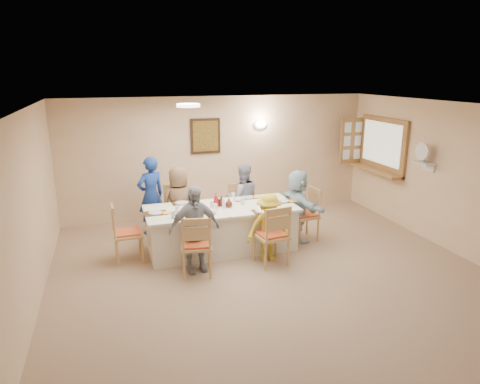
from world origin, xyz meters
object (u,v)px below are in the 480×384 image
object	(u,v)px
diner_back_left	(179,204)
diner_back_right	(243,199)
chair_back_right	(241,208)
diner_front_left	(194,229)
diner_front_right	(269,228)
diner_right_end	(298,206)
chair_back_left	(179,212)
caregiver	(151,196)
chair_right_end	(304,214)
dining_table	(221,228)
chair_front_right	(271,234)
condiment_ketchup	(216,200)
chair_left_end	(128,232)
desk_fan	(424,155)
serving_hatch	(383,145)
chair_front_left	(196,244)

from	to	relation	value
diner_back_left	diner_back_right	size ratio (longest dim) A/B	1.02
chair_back_right	diner_front_left	distance (m)	1.92
diner_front_right	diner_right_end	size ratio (longest dim) A/B	0.86
chair_back_right	diner_back_left	xyz separation A→B (m)	(-1.20, -0.12, 0.23)
chair_back_left	caregiver	xyz separation A→B (m)	(-0.45, 0.35, 0.25)
diner_front_left	diner_right_end	world-z (taller)	diner_front_left
chair_right_end	diner_front_right	distance (m)	1.17
dining_table	chair_front_right	distance (m)	1.01
condiment_ketchup	chair_left_end	bearing A→B (deg)	-177.92
chair_back_left	chair_front_right	distance (m)	2.00
desk_fan	chair_front_right	world-z (taller)	desk_fan
chair_back_right	condiment_ketchup	xyz separation A→B (m)	(-0.68, -0.75, 0.43)
desk_fan	dining_table	bearing A→B (deg)	171.74
serving_hatch	diner_right_end	size ratio (longest dim) A/B	1.14
diner_back_right	diner_right_end	distance (m)	1.07
desk_fan	dining_table	size ratio (longest dim) A/B	0.12
chair_front_right	chair_right_end	bearing A→B (deg)	-147.12
serving_hatch	diner_right_end	distance (m)	2.56
chair_left_end	condiment_ketchup	distance (m)	1.53
serving_hatch	chair_back_left	bearing A→B (deg)	-179.60
diner_right_end	diner_back_right	bearing A→B (deg)	43.59
diner_back_left	diner_right_end	bearing A→B (deg)	150.64
chair_left_end	diner_front_left	bearing A→B (deg)	-127.78
chair_back_right	caregiver	world-z (taller)	caregiver
chair_front_right	diner_back_right	xyz separation A→B (m)	(0.00, 1.48, 0.17)
chair_back_left	chair_front_left	bearing A→B (deg)	-95.67
serving_hatch	chair_left_end	world-z (taller)	serving_hatch
condiment_ketchup	chair_right_end	bearing A→B (deg)	-1.89
chair_front_right	chair_back_left	bearing A→B (deg)	-60.35
dining_table	diner_front_left	size ratio (longest dim) A/B	1.88
chair_back_right	diner_back_right	bearing A→B (deg)	-88.23
desk_fan	chair_back_right	size ratio (longest dim) A/B	0.33
chair_back_left	condiment_ketchup	world-z (taller)	condiment_ketchup
diner_front_right	diner_right_end	distance (m)	1.07
chair_left_end	diner_front_left	size ratio (longest dim) A/B	0.72
desk_fan	diner_right_end	distance (m)	2.40
desk_fan	chair_right_end	xyz separation A→B (m)	(-2.03, 0.52, -1.07)
dining_table	chair_right_end	world-z (taller)	chair_right_end
chair_back_left	diner_back_right	world-z (taller)	diner_back_right
chair_front_right	diner_right_end	distance (m)	1.16
chair_back_left	diner_front_right	world-z (taller)	diner_front_right
dining_table	diner_front_left	distance (m)	0.95
diner_front_left	condiment_ketchup	world-z (taller)	diner_front_left
chair_back_left	diner_back_left	distance (m)	0.22
diner_back_right	caregiver	size ratio (longest dim) A/B	0.90
dining_table	chair_front_right	world-z (taller)	chair_front_right
chair_left_end	chair_right_end	size ratio (longest dim) A/B	1.01
chair_front_left	chair_left_end	distance (m)	1.24
chair_back_right	caregiver	bearing A→B (deg)	169.80
diner_front_right	condiment_ketchup	bearing A→B (deg)	132.43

